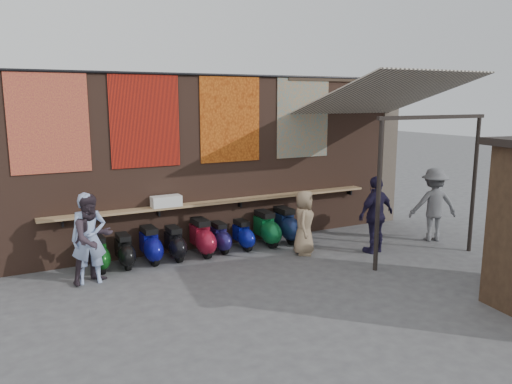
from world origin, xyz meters
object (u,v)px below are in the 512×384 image
(scooter_stool_1, at_px, (124,251))
(scooter_stool_4, at_px, (202,238))
(scooter_stool_7, at_px, (266,229))
(shopper_tan, at_px, (304,223))
(diner_left, at_px, (89,238))
(scooter_stool_5, at_px, (220,237))
(shopper_navy, at_px, (376,215))
(scooter_stool_2, at_px, (150,245))
(scooter_stool_0, at_px, (99,254))
(scooter_stool_3, at_px, (175,244))
(scooter_stool_8, at_px, (286,225))
(scooter_stool_6, at_px, (243,235))
(shelf_box, at_px, (166,201))
(shopper_grey, at_px, (434,205))
(diner_right, at_px, (92,239))

(scooter_stool_1, height_order, scooter_stool_4, scooter_stool_4)
(scooter_stool_4, distance_m, scooter_stool_7, 1.65)
(scooter_stool_4, xyz_separation_m, shopper_tan, (2.07, -0.98, 0.32))
(diner_left, distance_m, shopper_tan, 4.59)
(scooter_stool_5, height_order, scooter_stool_7, scooter_stool_7)
(scooter_stool_1, relative_size, shopper_navy, 0.41)
(scooter_stool_2, bearing_deg, diner_left, -155.07)
(scooter_stool_0, xyz_separation_m, scooter_stool_1, (0.51, -0.03, -0.01))
(shopper_tan, bearing_deg, scooter_stool_3, 110.20)
(scooter_stool_2, height_order, shopper_navy, shopper_navy)
(scooter_stool_1, height_order, scooter_stool_7, scooter_stool_7)
(scooter_stool_3, xyz_separation_m, scooter_stool_8, (2.85, 0.04, 0.06))
(shopper_tan, bearing_deg, scooter_stool_1, 115.66)
(scooter_stool_3, distance_m, scooter_stool_6, 1.65)
(scooter_stool_7, bearing_deg, scooter_stool_5, 177.98)
(shelf_box, bearing_deg, scooter_stool_2, -149.51)
(scooter_stool_5, bearing_deg, scooter_stool_1, -178.78)
(shopper_grey, bearing_deg, scooter_stool_6, 6.36)
(scooter_stool_2, xyz_separation_m, scooter_stool_6, (2.18, -0.04, -0.05))
(scooter_stool_5, relative_size, diner_right, 0.41)
(shelf_box, height_order, scooter_stool_6, shelf_box)
(scooter_stool_3, bearing_deg, shopper_navy, -21.36)
(shelf_box, relative_size, scooter_stool_4, 0.76)
(scooter_stool_6, relative_size, shopper_navy, 0.40)
(scooter_stool_3, xyz_separation_m, scooter_stool_6, (1.65, -0.00, -0.02))
(scooter_stool_6, height_order, diner_right, diner_right)
(scooter_stool_6, height_order, scooter_stool_8, scooter_stool_8)
(scooter_stool_4, bearing_deg, scooter_stool_1, 179.58)
(scooter_stool_2, distance_m, scooter_stool_4, 1.16)
(shopper_grey, relative_size, shopper_tan, 1.24)
(scooter_stool_2, relative_size, diner_left, 0.46)
(shelf_box, xyz_separation_m, diner_right, (-1.75, -0.90, -0.39))
(scooter_stool_8, height_order, shopper_tan, shopper_tan)
(shelf_box, bearing_deg, scooter_stool_0, -169.48)
(scooter_stool_6, distance_m, shopper_grey, 4.75)
(scooter_stool_5, height_order, diner_right, diner_right)
(scooter_stool_4, bearing_deg, scooter_stool_5, 7.26)
(scooter_stool_5, bearing_deg, scooter_stool_7, -2.02)
(shelf_box, xyz_separation_m, scooter_stool_3, (0.06, -0.31, -0.89))
(scooter_stool_0, height_order, diner_left, diner_left)
(shopper_grey, bearing_deg, shopper_navy, 28.36)
(scooter_stool_0, distance_m, scooter_stool_3, 1.60)
(scooter_stool_5, bearing_deg, scooter_stool_2, -179.62)
(scooter_stool_4, bearing_deg, diner_right, -166.70)
(shelf_box, height_order, scooter_stool_4, shelf_box)
(scooter_stool_4, relative_size, scooter_stool_7, 1.00)
(shopper_grey, bearing_deg, scooter_stool_5, 7.79)
(scooter_stool_6, bearing_deg, scooter_stool_3, 179.87)
(scooter_stool_0, xyz_separation_m, shopper_grey, (7.71, -1.57, 0.55))
(shopper_grey, xyz_separation_m, shopper_tan, (-3.42, 0.55, -0.17))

